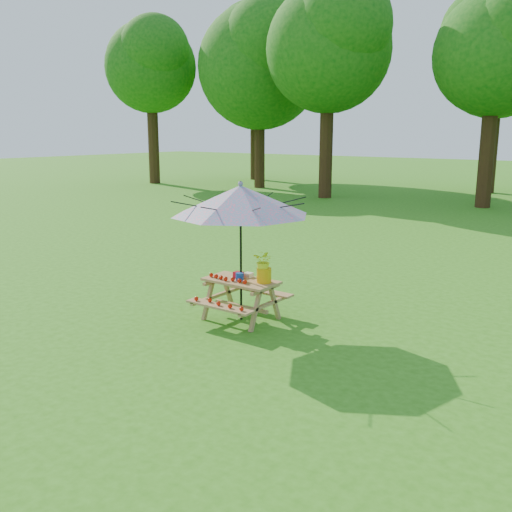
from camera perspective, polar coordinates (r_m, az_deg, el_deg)
The scene contains 5 objects.
picnic_table at distance 9.27m, azimuth -1.51°, elevation -4.44°, with size 1.20×1.32×0.67m.
patio_umbrella at distance 8.93m, azimuth -1.56°, elevation 5.57°, with size 2.47×2.47×2.25m.
produce_bins at distance 9.21m, azimuth -1.48°, elevation -1.98°, with size 0.27×0.41×0.13m.
tomatoes_row at distance 9.12m, azimuth -2.95°, elevation -2.26°, with size 0.77×0.13×0.07m, color red, non-canonical shape.
flower_bucket at distance 8.94m, azimuth 0.81°, elevation -0.93°, with size 0.35×0.31×0.52m.
Camera 1 is at (0.58, -2.94, 3.02)m, focal length 40.00 mm.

